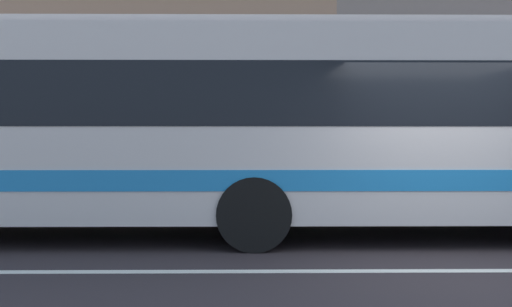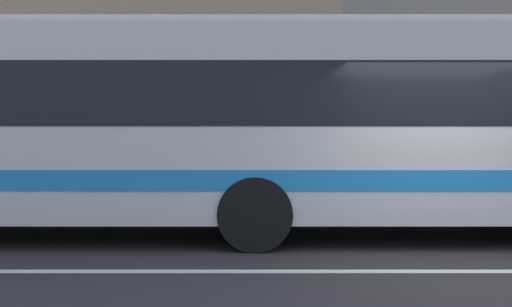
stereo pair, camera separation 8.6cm
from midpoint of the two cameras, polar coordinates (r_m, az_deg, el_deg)
The scene contains 5 objects.
ground_plane at distance 7.54m, azimuth 19.29°, elevation -10.32°, with size 160.00×160.00×0.00m, color #30282B.
lane_centre_line at distance 7.54m, azimuth 19.29°, elevation -10.29°, with size 60.00×0.16×0.01m, color silver.
hedge_row_far at distance 13.05m, azimuth -5.34°, elevation -3.28°, with size 12.57×1.10×0.74m, color #2F7136.
apartment_block_left at distance 23.59m, azimuth -17.28°, elevation 13.15°, with size 18.27×10.77×12.25m.
transit_bus at distance 9.31m, azimuth -4.71°, elevation 2.98°, with size 12.28×2.64×3.16m.
Camera 2 is at (-2.43, -6.94, 1.62)m, focal length 42.97 mm.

